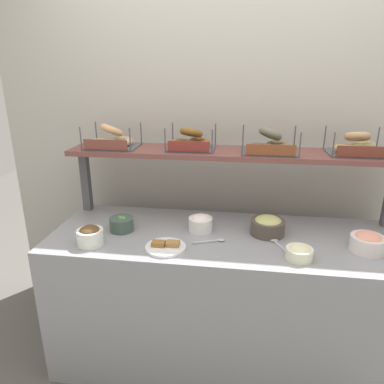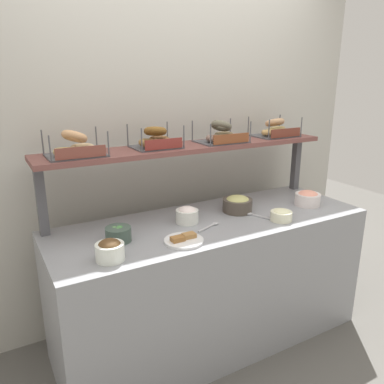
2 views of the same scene
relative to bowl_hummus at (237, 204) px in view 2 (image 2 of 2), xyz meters
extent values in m
plane|color=#595651|center=(-0.23, -0.05, -0.90)|extent=(8.00, 8.00, 0.00)
cube|color=#B6B3A9|center=(-0.23, 0.50, 0.30)|extent=(3.19, 0.06, 2.40)
cube|color=gray|center=(-0.23, -0.05, -0.48)|extent=(1.99, 0.70, 0.85)
cube|color=#4C4C51|center=(-1.17, 0.22, 0.15)|extent=(0.05, 0.05, 0.40)
cube|color=#4C4C51|center=(0.71, 0.22, 0.15)|extent=(0.05, 0.05, 0.40)
cube|color=brown|center=(-0.23, 0.22, 0.36)|extent=(1.95, 0.32, 0.03)
cylinder|color=#4A4138|center=(0.00, 0.00, -0.01)|extent=(0.19, 0.19, 0.08)
ellipsoid|color=#BFBD6F|center=(0.00, 0.00, 0.03)|extent=(0.15, 0.15, 0.06)
cylinder|color=white|center=(0.50, -0.13, -0.01)|extent=(0.17, 0.17, 0.08)
ellipsoid|color=#F39C83|center=(0.50, -0.13, 0.02)|extent=(0.13, 0.13, 0.06)
cylinder|color=#E9E7C5|center=(0.14, -0.27, -0.02)|extent=(0.13, 0.13, 0.06)
ellipsoid|color=beige|center=(0.14, -0.27, 0.00)|extent=(0.10, 0.10, 0.04)
cylinder|color=#3E5146|center=(-0.84, -0.07, -0.01)|extent=(0.14, 0.14, 0.08)
sphere|color=#598A4D|center=(-0.84, -0.08, 0.01)|extent=(0.03, 0.03, 0.03)
sphere|color=#609155|center=(-0.85, -0.05, 0.01)|extent=(0.03, 0.03, 0.03)
sphere|color=#4B8B46|center=(-0.83, -0.07, 0.01)|extent=(0.04, 0.04, 0.04)
cylinder|color=white|center=(-0.94, -0.26, -0.01)|extent=(0.14, 0.14, 0.08)
ellipsoid|color=brown|center=(-0.94, -0.26, 0.02)|extent=(0.11, 0.11, 0.06)
cylinder|color=white|center=(-0.38, -0.01, -0.01)|extent=(0.14, 0.14, 0.08)
ellipsoid|color=white|center=(-0.38, -0.01, 0.02)|extent=(0.11, 0.11, 0.06)
cylinder|color=white|center=(-0.54, -0.26, -0.05)|extent=(0.21, 0.21, 0.01)
cube|color=#976230|center=(-0.57, -0.26, -0.03)|extent=(0.07, 0.05, 0.02)
cube|color=#A3733F|center=(-0.50, -0.25, -0.03)|extent=(0.07, 0.05, 0.02)
cube|color=#B7B7BC|center=(0.07, -0.17, -0.05)|extent=(0.07, 0.13, 0.01)
ellipsoid|color=#B7B7BC|center=(0.03, -0.09, -0.05)|extent=(0.04, 0.03, 0.01)
cube|color=#B7B7BC|center=(-0.34, -0.16, -0.05)|extent=(0.14, 0.06, 0.01)
ellipsoid|color=#B7B7BC|center=(-0.25, -0.13, -0.05)|extent=(0.04, 0.03, 0.01)
cube|color=#4C4C51|center=(-0.96, 0.21, 0.38)|extent=(0.31, 0.24, 0.01)
cylinder|color=#4C4C51|center=(-1.11, 0.09, 0.45)|extent=(0.01, 0.01, 0.14)
cylinder|color=#4C4C51|center=(-0.81, 0.09, 0.45)|extent=(0.01, 0.01, 0.14)
cylinder|color=#4C4C51|center=(-1.11, 0.32, 0.45)|extent=(0.01, 0.01, 0.14)
cylinder|color=#4C4C51|center=(-0.81, 0.32, 0.45)|extent=(0.01, 0.01, 0.14)
cube|color=brown|center=(-0.96, 0.09, 0.42)|extent=(0.27, 0.01, 0.06)
torus|color=tan|center=(-1.02, 0.18, 0.41)|extent=(0.20, 0.20, 0.05)
torus|color=tan|center=(-0.91, 0.24, 0.41)|extent=(0.17, 0.17, 0.05)
torus|color=tan|center=(-0.96, 0.21, 0.48)|extent=(0.20, 0.20, 0.10)
cube|color=#4C4C51|center=(-0.47, 0.23, 0.38)|extent=(0.28, 0.24, 0.01)
cylinder|color=#4C4C51|center=(-0.61, 0.11, 0.45)|extent=(0.01, 0.01, 0.14)
cylinder|color=#4C4C51|center=(-0.33, 0.11, 0.45)|extent=(0.01, 0.01, 0.14)
cylinder|color=#4C4C51|center=(-0.61, 0.34, 0.45)|extent=(0.01, 0.01, 0.14)
cylinder|color=#4C4C51|center=(-0.33, 0.34, 0.45)|extent=(0.01, 0.01, 0.14)
cube|color=maroon|center=(-0.47, 0.11, 0.42)|extent=(0.24, 0.01, 0.06)
torus|color=brown|center=(-0.52, 0.20, 0.41)|extent=(0.18, 0.18, 0.06)
torus|color=brown|center=(-0.43, 0.26, 0.41)|extent=(0.17, 0.18, 0.05)
torus|color=brown|center=(-0.47, 0.23, 0.48)|extent=(0.19, 0.19, 0.08)
cube|color=#4C4C51|center=(-0.01, 0.20, 0.38)|extent=(0.32, 0.24, 0.01)
cylinder|color=#4C4C51|center=(-0.16, 0.08, 0.45)|extent=(0.01, 0.01, 0.14)
cylinder|color=#4C4C51|center=(0.15, 0.08, 0.45)|extent=(0.01, 0.01, 0.14)
cylinder|color=#4C4C51|center=(-0.16, 0.31, 0.45)|extent=(0.01, 0.01, 0.14)
cylinder|color=#4C4C51|center=(0.15, 0.31, 0.45)|extent=(0.01, 0.01, 0.14)
cube|color=brown|center=(-0.01, 0.08, 0.42)|extent=(0.27, 0.01, 0.06)
torus|color=#785E53|center=(-0.06, 0.17, 0.41)|extent=(0.19, 0.19, 0.05)
torus|color=brown|center=(0.04, 0.24, 0.41)|extent=(0.20, 0.20, 0.05)
torus|color=#6B6754|center=(-0.01, 0.20, 0.49)|extent=(0.20, 0.20, 0.10)
cube|color=#4C4C51|center=(0.48, 0.23, 0.38)|extent=(0.31, 0.24, 0.01)
cylinder|color=#4C4C51|center=(0.33, 0.11, 0.45)|extent=(0.01, 0.01, 0.14)
cylinder|color=#4C4C51|center=(0.63, 0.11, 0.45)|extent=(0.01, 0.01, 0.14)
cylinder|color=#4C4C51|center=(0.33, 0.34, 0.45)|extent=(0.01, 0.01, 0.14)
cylinder|color=#4C4C51|center=(0.63, 0.34, 0.45)|extent=(0.01, 0.01, 0.14)
cube|color=brown|center=(0.48, 0.11, 0.42)|extent=(0.27, 0.01, 0.06)
torus|color=tan|center=(0.42, 0.20, 0.41)|extent=(0.16, 0.16, 0.06)
torus|color=tan|center=(0.52, 0.26, 0.42)|extent=(0.20, 0.20, 0.06)
torus|color=tan|center=(0.48, 0.23, 0.48)|extent=(0.14, 0.15, 0.08)
camera|label=1|loc=(-0.16, -1.88, 0.84)|focal=33.28mm
camera|label=2|loc=(-1.42, -1.92, 0.80)|focal=35.73mm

